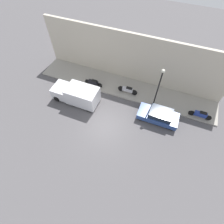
{
  "coord_description": "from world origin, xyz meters",
  "views": [
    {
      "loc": [
        -7.9,
        -3.78,
        14.28
      ],
      "look_at": [
        1.34,
        -0.1,
        0.6
      ],
      "focal_mm": 28.0,
      "sensor_mm": 36.0,
      "label": 1
    }
  ],
  "objects": [
    {
      "name": "sidewalk",
      "position": [
        5.4,
        0.0,
        0.07
      ],
      "size": [
        3.13,
        19.78,
        0.14
      ],
      "color": "gray",
      "rests_on": "ground_plane"
    },
    {
      "name": "ground_plane",
      "position": [
        0.0,
        0.0,
        0.0
      ],
      "size": [
        60.0,
        60.0,
        0.0
      ],
      "primitive_type": "plane",
      "color": "#514F51"
    },
    {
      "name": "streetlamp",
      "position": [
        4.18,
        -3.57,
        3.1
      ],
      "size": [
        0.33,
        0.33,
        4.57
      ],
      "color": "black",
      "rests_on": "sidewalk"
    },
    {
      "name": "motorcycle_blue",
      "position": [
        4.21,
        -8.11,
        0.61
      ],
      "size": [
        0.3,
        2.16,
        0.87
      ],
      "color": "navy",
      "rests_on": "sidewalk"
    },
    {
      "name": "motorcycle_black",
      "position": [
        4.36,
        3.32,
        0.57
      ],
      "size": [
        0.3,
        2.08,
        0.8
      ],
      "color": "black",
      "rests_on": "sidewalk"
    },
    {
      "name": "building_facade",
      "position": [
        7.11,
        0.0,
        2.78
      ],
      "size": [
        0.3,
        19.78,
        5.57
      ],
      "color": "beige",
      "rests_on": "ground_plane"
    },
    {
      "name": "delivery_van",
      "position": [
        1.85,
        4.04,
        0.97
      ],
      "size": [
        1.97,
        4.84,
        1.91
      ],
      "color": "silver",
      "rests_on": "ground_plane"
    },
    {
      "name": "scooter_silver",
      "position": [
        4.69,
        -0.58,
        0.61
      ],
      "size": [
        0.3,
        2.15,
        0.84
      ],
      "color": "#B7B7BF",
      "rests_on": "sidewalk"
    },
    {
      "name": "parked_car",
      "position": [
        2.63,
        -4.4,
        0.59
      ],
      "size": [
        1.74,
        3.84,
        1.22
      ],
      "color": "#2D4784",
      "rests_on": "ground_plane"
    }
  ]
}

